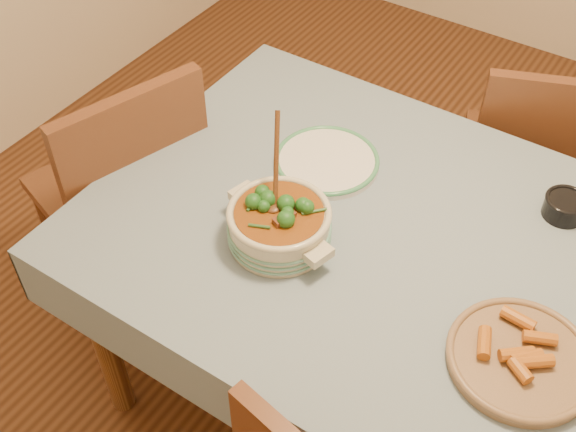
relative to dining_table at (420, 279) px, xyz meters
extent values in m
plane|color=#422313|center=(0.00, 0.00, -0.66)|extent=(4.50, 4.50, 0.00)
cube|color=brown|center=(0.00, 0.00, 0.06)|extent=(1.60, 1.00, 0.05)
cube|color=slate|center=(0.00, 0.00, 0.09)|extent=(1.68, 1.08, 0.01)
cylinder|color=brown|center=(-0.73, -0.43, -0.31)|extent=(0.07, 0.07, 0.70)
cylinder|color=brown|center=(-0.73, 0.43, -0.31)|extent=(0.07, 0.07, 0.70)
cylinder|color=beige|center=(-0.31, -0.15, 0.14)|extent=(0.29, 0.29, 0.09)
torus|color=beige|center=(-0.31, -0.15, 0.19)|extent=(0.25, 0.25, 0.02)
cube|color=beige|center=(-0.18, -0.19, 0.15)|extent=(0.05, 0.07, 0.02)
cube|color=beige|center=(-0.45, -0.12, 0.15)|extent=(0.05, 0.07, 0.02)
cylinder|color=brown|center=(-0.31, -0.15, 0.18)|extent=(0.21, 0.21, 0.02)
cylinder|color=silver|center=(-0.36, 0.15, 0.10)|extent=(0.30, 0.30, 0.02)
torus|color=#429262|center=(-0.36, 0.15, 0.11)|extent=(0.28, 0.28, 0.01)
cylinder|color=black|center=(0.23, 0.31, 0.12)|extent=(0.13, 0.13, 0.05)
torus|color=black|center=(0.23, 0.31, 0.14)|extent=(0.11, 0.11, 0.01)
cylinder|color=black|center=(0.23, 0.31, 0.13)|extent=(0.09, 0.09, 0.01)
cylinder|color=#88664B|center=(0.30, -0.17, 0.10)|extent=(0.38, 0.38, 0.02)
torus|color=#88664B|center=(0.30, -0.17, 0.11)|extent=(0.31, 0.31, 0.02)
cube|color=brown|center=(0.01, 0.85, -0.22)|extent=(0.54, 0.54, 0.04)
cube|color=brown|center=(0.08, 0.68, 0.00)|extent=(0.40, 0.19, 0.44)
cylinder|color=brown|center=(0.11, 1.08, -0.44)|extent=(0.04, 0.04, 0.44)
cylinder|color=brown|center=(-0.22, 0.95, -0.44)|extent=(0.04, 0.04, 0.44)
cylinder|color=brown|center=(0.25, 0.75, -0.44)|extent=(0.04, 0.04, 0.44)
cylinder|color=brown|center=(-0.08, 0.62, -0.44)|extent=(0.04, 0.04, 0.44)
cube|color=brown|center=(-1.01, -0.05, -0.19)|extent=(0.56, 0.56, 0.04)
cube|color=brown|center=(-0.82, -0.11, 0.05)|extent=(0.18, 0.44, 0.48)
cylinder|color=brown|center=(-1.13, 0.19, -0.43)|extent=(0.04, 0.04, 0.48)
cylinder|color=brown|center=(-1.25, -0.17, -0.43)|extent=(0.04, 0.04, 0.48)
cylinder|color=brown|center=(-0.77, 0.08, -0.43)|extent=(0.04, 0.04, 0.48)
cylinder|color=brown|center=(-0.88, -0.29, -0.43)|extent=(0.04, 0.04, 0.48)
camera|label=1|loc=(0.35, -1.12, 1.38)|focal=45.00mm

